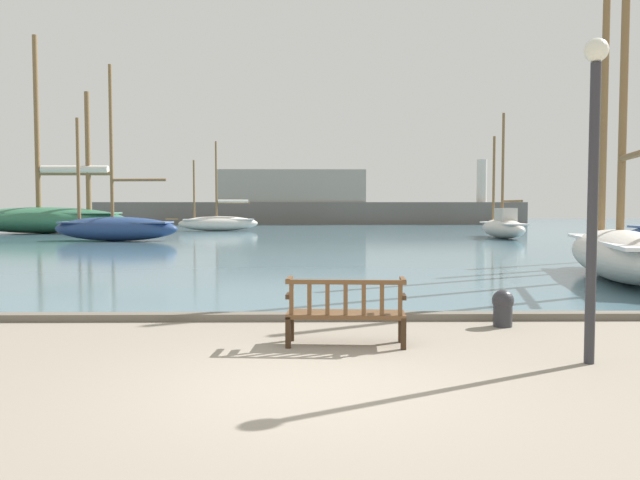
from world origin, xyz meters
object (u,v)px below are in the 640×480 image
park_bench (346,311)px  sailboat_far_port (218,222)px  sailboat_nearest_starboard (115,226)px  sailboat_mid_starboard (44,216)px  sailboat_nearest_port (503,226)px  mooring_bollard (503,307)px  sailboat_centre_channel (622,247)px  lamp_post (594,166)px

park_bench → sailboat_far_port: sailboat_far_port is taller
park_bench → sailboat_nearest_starboard: bearing=113.8°
sailboat_mid_starboard → sailboat_nearest_port: bearing=-13.2°
sailboat_nearest_starboard → mooring_bollard: (13.23, -22.96, -0.52)m
mooring_bollard → sailboat_centre_channel: bearing=50.0°
sailboat_mid_starboard → sailboat_nearest_starboard: size_ratio=1.44×
sailboat_mid_starboard → mooring_bollard: bearing=-57.1°
park_bench → sailboat_nearest_port: bearing=68.8°
sailboat_mid_starboard → lamp_post: 40.70m
sailboat_nearest_port → park_bench: bearing=-111.2°
sailboat_mid_starboard → sailboat_far_port: (11.16, 3.60, -0.55)m
sailboat_mid_starboard → lamp_post: bearing=-58.5°
sailboat_centre_channel → mooring_bollard: sailboat_centre_channel is taller
park_bench → sailboat_centre_channel: sailboat_centre_channel is taller
sailboat_nearest_port → sailboat_far_port: 20.51m
sailboat_nearest_starboard → sailboat_far_port: bearing=75.2°
sailboat_mid_starboard → sailboat_centre_channel: sailboat_mid_starboard is taller
sailboat_centre_channel → lamp_post: size_ratio=2.60×
sailboat_nearest_starboard → mooring_bollard: 26.50m
sailboat_centre_channel → park_bench: bearing=-136.5°
sailboat_centre_channel → sailboat_far_port: (-14.42, 30.44, -0.18)m
park_bench → sailboat_mid_starboard: (-18.40, 33.67, 0.79)m
mooring_bollard → sailboat_nearest_starboard: bearing=120.0°
sailboat_centre_channel → sailboat_far_port: size_ratio=1.51×
sailboat_nearest_port → lamp_post: 28.95m
sailboat_nearest_starboard → sailboat_centre_channel: 24.97m
sailboat_centre_channel → sailboat_far_port: sailboat_centre_channel is taller
sailboat_far_port → mooring_bollard: size_ratio=11.45×
mooring_bollard → lamp_post: size_ratio=0.15×
sailboat_far_port → sailboat_mid_starboard: bearing=-162.1°
park_bench → lamp_post: 3.59m
sailboat_nearest_starboard → mooring_bollard: size_ratio=15.67×
sailboat_nearest_starboard → lamp_post: sailboat_nearest_starboard is taller
lamp_post → sailboat_mid_starboard: bearing=121.5°
sailboat_nearest_port → sailboat_far_port: sailboat_nearest_port is taller
sailboat_nearest_port → sailboat_nearest_starboard: bearing=-172.9°
sailboat_nearest_starboard → sailboat_far_port: size_ratio=1.37×
park_bench → sailboat_centre_channel: bearing=43.5°
sailboat_nearest_port → mooring_bollard: bearing=-107.2°
sailboat_mid_starboard → sailboat_nearest_port: (28.86, -6.77, -0.48)m
sailboat_mid_starboard → lamp_post: (21.28, -34.67, 1.10)m
mooring_bollard → sailboat_mid_starboard: bearing=122.9°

